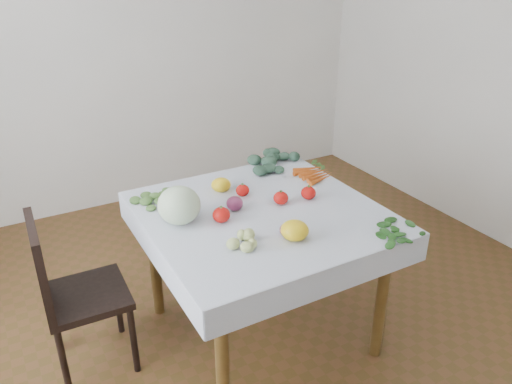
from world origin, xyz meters
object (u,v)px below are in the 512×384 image
(chair, at_px, (67,288))
(table, at_px, (262,229))
(cabbage, at_px, (179,205))
(heirloom_back, at_px, (221,185))
(carrot_bunch, at_px, (315,174))

(chair, bearing_deg, table, -13.44)
(chair, distance_m, cabbage, 0.66)
(table, relative_size, cabbage, 4.95)
(heirloom_back, xyz_separation_m, carrot_bunch, (0.55, -0.08, -0.02))
(table, distance_m, cabbage, 0.45)
(table, height_order, heirloom_back, heirloom_back)
(table, height_order, cabbage, cabbage)
(cabbage, bearing_deg, heirloom_back, 34.38)
(table, xyz_separation_m, heirloom_back, (-0.07, 0.31, 0.14))
(heirloom_back, height_order, carrot_bunch, heirloom_back)
(heirloom_back, bearing_deg, table, -76.50)
(heirloom_back, bearing_deg, cabbage, -145.62)
(carrot_bunch, bearing_deg, heirloom_back, 171.67)
(chair, distance_m, carrot_bunch, 1.44)
(table, distance_m, chair, 0.97)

